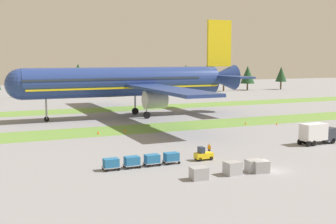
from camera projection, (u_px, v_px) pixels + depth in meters
ground_plane at (271, 170)px, 57.67m from camera, size 400.00×400.00×0.00m
grass_strip_near at (159, 127)px, 93.07m from camera, size 320.00×11.82×0.01m
grass_strip_far at (112, 109)px, 125.56m from camera, size 320.00×11.82×0.01m
airliner at (131, 82)px, 108.11m from camera, size 58.69×72.41×24.40m
baggage_tug at (203, 155)px, 63.29m from camera, size 2.62×1.35×1.97m
cargo_dolly_lead at (171, 157)px, 61.22m from camera, size 2.23×1.54×1.55m
cargo_dolly_second at (152, 159)px, 60.04m from camera, size 2.23×1.54×1.55m
cargo_dolly_third at (132, 161)px, 58.85m from camera, size 2.23×1.54×1.55m
cargo_dolly_fourth at (111, 163)px, 57.66m from camera, size 2.23×1.54×1.55m
catering_truck at (317, 133)px, 74.94m from camera, size 7.10×2.80×3.58m
ground_crew_marshaller at (209, 149)px, 66.75m from camera, size 0.36×0.49×1.74m
uld_container_0 at (199, 173)px, 53.28m from camera, size 2.06×1.68×1.51m
uld_container_1 at (254, 166)px, 56.98m from camera, size 2.14×1.78×1.55m
uld_container_2 at (233, 168)px, 55.49m from camera, size 2.14×1.77×1.66m
uld_container_3 at (260, 167)px, 56.58m from camera, size 2.18×1.83×1.54m
taxiway_marker_0 at (98, 132)px, 84.97m from camera, size 0.44×0.44×0.65m
taxiway_marker_1 at (277, 124)px, 96.42m from camera, size 0.44×0.44×0.54m
taxiway_marker_2 at (125, 130)px, 87.31m from camera, size 0.44×0.44×0.67m
taxiway_marker_3 at (246, 123)px, 97.44m from camera, size 0.44×0.44×0.51m
distant_tree_line at (109, 77)px, 172.14m from camera, size 189.93×9.37×12.39m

